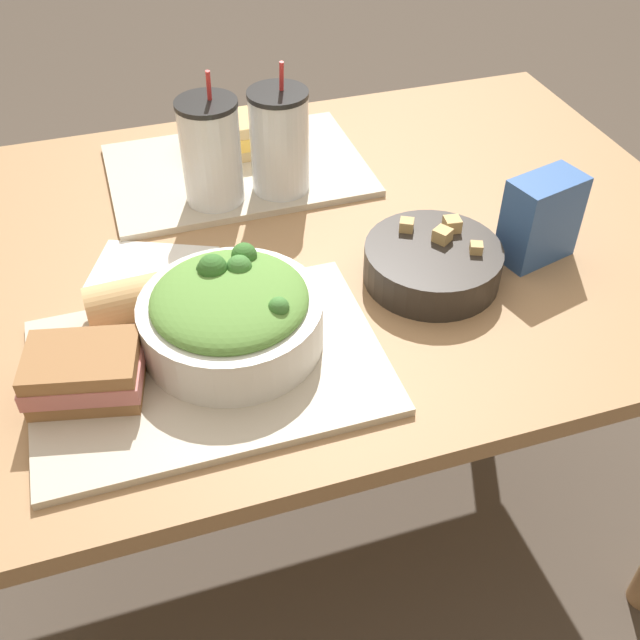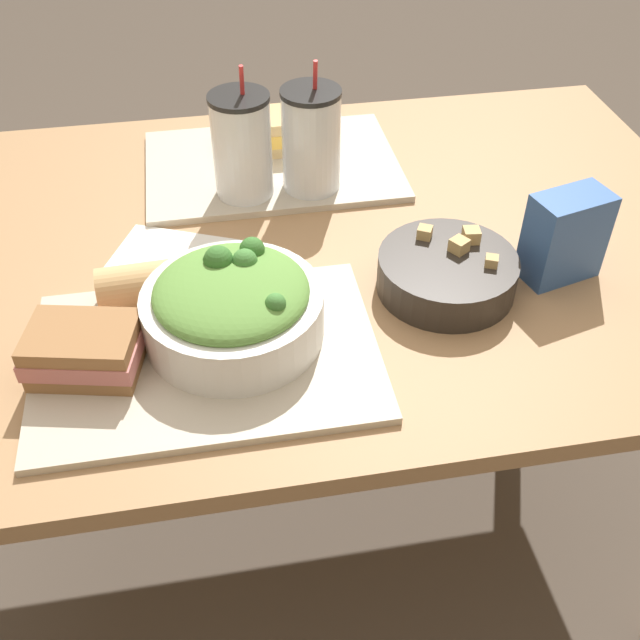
% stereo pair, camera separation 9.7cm
% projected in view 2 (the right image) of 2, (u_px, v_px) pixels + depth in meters
% --- Properties ---
extents(ground_plane, '(12.00, 12.00, 0.00)m').
position_uv_depth(ground_plane, '(318.00, 515.00, 1.70)').
color(ground_plane, '#4C4238').
extents(dining_table, '(1.34, 0.92, 0.77)m').
position_uv_depth(dining_table, '(317.00, 288.00, 1.26)').
color(dining_table, '#A37A51').
rests_on(dining_table, ground_plane).
extents(tray_near, '(0.45, 0.31, 0.01)m').
position_uv_depth(tray_near, '(207.00, 356.00, 0.98)').
color(tray_near, '#BCB29E').
rests_on(tray_near, dining_table).
extents(tray_far, '(0.45, 0.31, 0.01)m').
position_uv_depth(tray_far, '(272.00, 165.00, 1.35)').
color(tray_far, '#BCB29E').
rests_on(tray_far, dining_table).
extents(salad_bowl, '(0.24, 0.24, 0.11)m').
position_uv_depth(salad_bowl, '(233.00, 305.00, 0.98)').
color(salad_bowl, white).
rests_on(salad_bowl, tray_near).
extents(soup_bowl, '(0.20, 0.20, 0.08)m').
position_uv_depth(soup_bowl, '(447.00, 272.00, 1.08)').
color(soup_bowl, '#2D2823').
rests_on(soup_bowl, dining_table).
extents(sandwich_near, '(0.16, 0.13, 0.06)m').
position_uv_depth(sandwich_near, '(84.00, 350.00, 0.94)').
color(sandwich_near, olive).
rests_on(sandwich_near, tray_near).
extents(baguette_near, '(0.15, 0.07, 0.06)m').
position_uv_depth(baguette_near, '(155.00, 283.00, 1.04)').
color(baguette_near, tan).
rests_on(baguette_near, tray_near).
extents(sandwich_far, '(0.13, 0.10, 0.06)m').
position_uv_depth(sandwich_far, '(262.00, 132.00, 1.36)').
color(sandwich_far, tan).
rests_on(sandwich_far, tray_far).
extents(drink_cup_dark, '(0.10, 0.10, 0.22)m').
position_uv_depth(drink_cup_dark, '(242.00, 149.00, 1.22)').
color(drink_cup_dark, silver).
rests_on(drink_cup_dark, tray_far).
extents(drink_cup_red, '(0.10, 0.10, 0.22)m').
position_uv_depth(drink_cup_red, '(311.00, 143.00, 1.23)').
color(drink_cup_red, silver).
rests_on(drink_cup_red, tray_far).
extents(chip_bag, '(0.12, 0.09, 0.13)m').
position_uv_depth(chip_bag, '(565.00, 236.00, 1.08)').
color(chip_bag, '#335BA3').
rests_on(chip_bag, dining_table).
extents(napkin_folded, '(0.21, 0.19, 0.00)m').
position_uv_depth(napkin_folded, '(173.00, 255.00, 1.16)').
color(napkin_folded, white).
rests_on(napkin_folded, dining_table).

